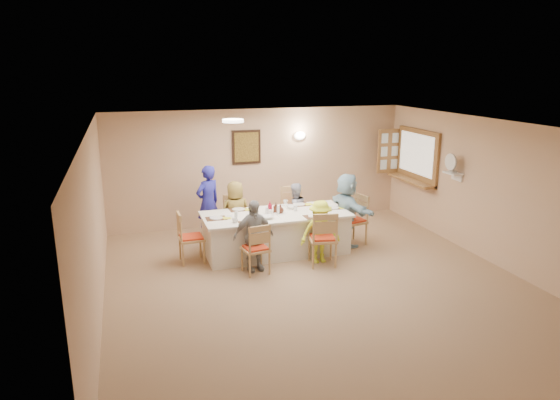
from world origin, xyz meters
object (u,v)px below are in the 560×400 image
object	(u,v)px
diner_back_left	(236,213)
diner_back_right	(295,211)
chair_front_left	(255,248)
condiment_ketchup	(270,207)
diner_front_right	(320,232)
chair_back_right	(293,212)
dining_table	(276,233)
diner_right_end	(347,210)
serving_hatch	(417,156)
chair_right_end	(352,220)
diner_front_left	(253,236)
desk_fan	(452,165)
chair_back_left	(235,219)
chair_left_end	(191,237)
chair_front_right	(323,238)

from	to	relation	value
diner_back_left	diner_back_right	distance (m)	1.20
chair_front_left	condiment_ketchup	xyz separation A→B (m)	(0.50, 0.84, 0.43)
diner_front_right	diner_back_left	bearing A→B (deg)	132.16
chair_front_left	condiment_ketchup	bearing A→B (deg)	-128.76
chair_back_right	chair_front_left	distance (m)	2.00
dining_table	diner_right_end	world-z (taller)	diner_right_end
serving_hatch	chair_back_right	size ratio (longest dim) A/B	1.49
dining_table	chair_right_end	size ratio (longest dim) A/B	2.74
serving_hatch	diner_back_right	size ratio (longest dim) A/B	1.33
condiment_ketchup	dining_table	bearing A→B (deg)	-22.28
chair_right_end	diner_right_end	size ratio (longest dim) A/B	0.69
serving_hatch	dining_table	xyz separation A→B (m)	(-3.44, -0.84, -1.12)
diner_back_left	diner_front_left	size ratio (longest dim) A/B	1.02
diner_back_right	diner_front_right	bearing A→B (deg)	81.47
desk_fan	dining_table	xyz separation A→B (m)	(-3.33, 0.51, -1.17)
dining_table	chair_back_left	distance (m)	1.00
diner_back_right	diner_right_end	bearing A→B (deg)	131.80
chair_left_end	diner_back_left	bearing A→B (deg)	-56.17
chair_back_left	chair_left_end	xyz separation A→B (m)	(-0.95, -0.80, 0.00)
serving_hatch	chair_back_left	size ratio (longest dim) A/B	1.62
chair_back_left	chair_right_end	distance (m)	2.29
diner_front_left	diner_front_right	world-z (taller)	diner_front_left
chair_right_end	diner_back_right	bearing A→B (deg)	-137.53
chair_right_end	diner_back_left	xyz separation A→B (m)	(-2.15, 0.68, 0.14)
chair_front_right	desk_fan	bearing A→B (deg)	-162.82
chair_right_end	desk_fan	bearing A→B (deg)	62.03
diner_back_left	diner_back_right	size ratio (longest dim) A/B	1.11
dining_table	serving_hatch	bearing A→B (deg)	13.70
dining_table	diner_front_right	bearing A→B (deg)	-48.58
diner_right_end	chair_right_end	bearing A→B (deg)	-98.03
diner_back_right	diner_front_right	xyz separation A→B (m)	(0.00, -1.36, -0.00)
serving_hatch	condiment_ketchup	xyz separation A→B (m)	(-3.54, -0.80, -0.62)
diner_front_right	chair_left_end	bearing A→B (deg)	163.18
desk_fan	diner_front_right	bearing A→B (deg)	-176.47
chair_back_left	chair_front_left	size ratio (longest dim) A/B	1.04
dining_table	chair_front_left	bearing A→B (deg)	-126.87
desk_fan	chair_left_end	size ratio (longest dim) A/B	0.32
diner_front_left	diner_front_right	xyz separation A→B (m)	(1.20, 0.00, -0.05)
diner_back_left	chair_back_left	bearing A→B (deg)	-96.33
chair_right_end	diner_front_right	bearing A→B (deg)	-66.34
chair_back_left	diner_back_right	distance (m)	1.21
chair_back_left	chair_right_end	xyz separation A→B (m)	(2.15, -0.80, 0.03)
diner_back_left	diner_front_right	xyz separation A→B (m)	(1.20, -1.36, -0.06)
chair_front_right	diner_front_left	size ratio (longest dim) A/B	0.81
diner_back_right	diner_front_left	bearing A→B (deg)	40.05
chair_front_left	diner_front_right	size ratio (longest dim) A/B	0.79
serving_hatch	condiment_ketchup	size ratio (longest dim) A/B	6.52
serving_hatch	chair_front_left	world-z (taller)	serving_hatch
chair_back_right	chair_left_end	bearing A→B (deg)	-149.29
serving_hatch	chair_left_end	bearing A→B (deg)	-170.46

